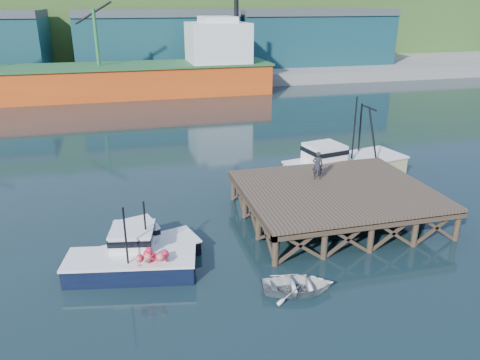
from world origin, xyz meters
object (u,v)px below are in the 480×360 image
object	(u,v)px
boat_black	(142,247)
dockworker	(318,165)
trawler	(344,163)
dinghy	(298,285)
boat_navy	(131,258)

from	to	relation	value
boat_black	dockworker	xyz separation A→B (m)	(12.08, 3.97, 2.41)
trawler	dinghy	world-z (taller)	trawler
boat_navy	boat_black	bearing A→B (deg)	75.85
boat_black	trawler	size ratio (longest dim) A/B	0.62
dinghy	dockworker	size ratio (longest dim) A/B	1.84
trawler	dockworker	xyz separation A→B (m)	(-4.35, -4.59, 1.73)
boat_black	dockworker	bearing A→B (deg)	2.84
dinghy	dockworker	bearing A→B (deg)	-16.98
boat_black	dinghy	distance (m)	8.94
dinghy	boat_black	bearing A→B (deg)	64.62
boat_black	dockworker	size ratio (longest dim) A/B	3.31
dinghy	dockworker	world-z (taller)	dockworker
trawler	dinghy	bearing A→B (deg)	-134.67
boat_navy	trawler	size ratio (longest dim) A/B	0.67
boat_navy	dinghy	xyz separation A→B (m)	(7.84, -3.90, -0.47)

